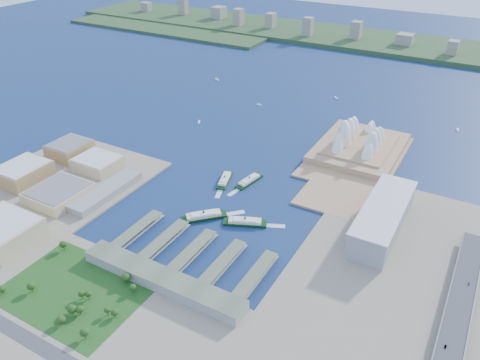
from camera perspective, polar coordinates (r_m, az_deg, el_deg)
The scene contains 25 objects.
ground at distance 619.83m, azimuth -2.85°, elevation -4.77°, with size 3000.00×3000.00×0.00m, color #0F1B47.
west_land at distance 710.98m, azimuth -24.98°, elevation -2.71°, with size 220.00×390.00×3.00m, color gray.
south_land at distance 500.01m, azimuth -16.30°, elevation -16.75°, with size 720.00×180.00×3.00m, color gray.
east_land at distance 518.71m, azimuth 17.81°, elevation -14.92°, with size 240.00×500.00×3.00m, color gray.
peninsula at distance 789.01m, azimuth 14.04°, elevation 2.81°, with size 135.00×220.00×3.00m, color tan.
far_shore at distance 1472.15m, azimuth 18.63°, elevation 15.44°, with size 2200.00×260.00×12.00m, color #2D4926.
opera_house at distance 793.75m, azimuth 14.58°, elevation 5.38°, with size 134.00×180.00×58.00m, color white, non-canonical shape.
toaster_building at distance 611.97m, azimuth 17.00°, elevation -4.47°, with size 45.00×155.00×35.00m, color gray.
expressway at distance 505.81m, azimuth 24.48°, elevation -16.88°, with size 26.00×340.00×11.85m, color gray, non-canonical shape.
west_buildings at distance 719.95m, azimuth -23.12°, elevation -0.41°, with size 200.00×280.00×27.00m, color #9C7B4E, non-canonical shape.
ferry_wharves at distance 561.86m, azimuth -5.74°, elevation -8.66°, with size 184.00×90.00×9.30m, color #565F47, non-canonical shape.
terminal_building at distance 523.50m, azimuth -9.48°, elevation -11.90°, with size 200.00×28.00×12.00m, color gray.
park at distance 537.33m, azimuth -19.65°, elevation -12.01°, with size 150.00×110.00×16.00m, color #194714, non-canonical shape.
far_skyline at distance 1445.28m, azimuth 18.67°, elevation 16.55°, with size 1900.00×140.00×55.00m, color gray, non-canonical shape.
ferry_a at distance 697.64m, azimuth -1.87°, elevation 0.19°, with size 12.96×50.92×9.63m, color black, non-canonical shape.
ferry_b at distance 694.61m, azimuth 1.14°, elevation 0.06°, with size 13.14×51.64×9.76m, color black, non-canonical shape.
ferry_c at distance 619.01m, azimuth -4.45°, elevation -4.23°, with size 15.43×60.63×11.46m, color black, non-canonical shape.
ferry_d at distance 606.94m, azimuth 0.61°, elevation -4.98°, with size 14.34×56.34×10.65m, color black, non-canonical shape.
boat_a at distance 894.33m, azimuth -5.04°, elevation 7.08°, with size 3.45×13.80×2.66m, color white, non-canonical shape.
boat_b at distance 972.11m, azimuth 2.34°, elevation 9.18°, with size 3.43×9.79×2.64m, color white, non-canonical shape.
boat_c at distance 946.42m, azimuth 25.00°, elevation 5.59°, with size 3.82×13.09×2.95m, color white, non-canonical shape.
boat_d at distance 1120.99m, azimuth -2.81°, elevation 12.17°, with size 3.45×15.76×2.66m, color white, non-canonical shape.
boat_e at distance 1027.84m, azimuth 11.61°, elevation 9.81°, with size 3.61×11.33×2.78m, color white, non-canonical shape.
car_b at distance 484.82m, azimuth 23.77°, elevation -18.07°, with size 1.48×4.24×1.40m, color slate.
car_c at distance 557.13m, azimuth 26.12°, elevation -11.31°, with size 1.78×4.38×1.27m, color slate.
Camera 1 is at (274.92, -421.90, 361.40)m, focal length 35.00 mm.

